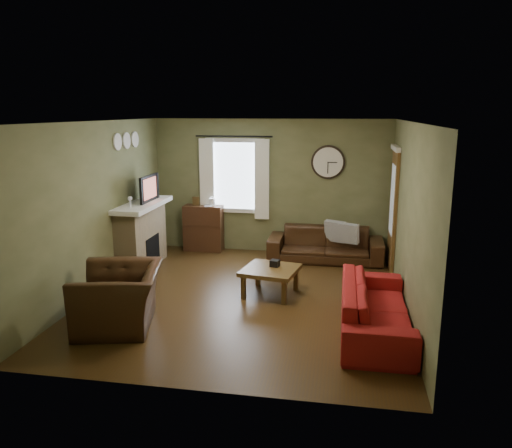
% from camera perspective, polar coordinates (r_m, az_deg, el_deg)
% --- Properties ---
extents(floor, '(4.60, 5.20, 0.00)m').
position_cam_1_polar(floor, '(7.60, -1.28, -8.38)').
color(floor, '#3C2811').
rests_on(floor, ground).
extents(ceiling, '(4.60, 5.20, 0.00)m').
position_cam_1_polar(ceiling, '(7.09, -1.39, 11.62)').
color(ceiling, white).
rests_on(ceiling, ground).
extents(wall_left, '(0.00, 5.20, 2.60)m').
position_cam_1_polar(wall_left, '(8.00, -17.71, 1.78)').
color(wall_left, '#646941').
rests_on(wall_left, ground).
extents(wall_right, '(0.00, 5.20, 2.60)m').
position_cam_1_polar(wall_right, '(7.15, 17.05, 0.57)').
color(wall_right, '#646941').
rests_on(wall_right, ground).
extents(wall_back, '(4.60, 0.00, 2.60)m').
position_cam_1_polar(wall_back, '(9.76, 1.67, 4.29)').
color(wall_back, '#646941').
rests_on(wall_back, ground).
extents(wall_front, '(4.60, 0.00, 2.60)m').
position_cam_1_polar(wall_front, '(4.79, -7.45, -4.91)').
color(wall_front, '#646941').
rests_on(wall_front, ground).
extents(fireplace, '(0.40, 1.40, 1.10)m').
position_cam_1_polar(fireplace, '(9.09, -12.95, -1.50)').
color(fireplace, tan).
rests_on(fireplace, floor).
extents(firebox, '(0.04, 0.60, 0.55)m').
position_cam_1_polar(firebox, '(9.08, -11.77, -3.09)').
color(firebox, black).
rests_on(firebox, fireplace).
extents(mantel, '(0.58, 1.60, 0.08)m').
position_cam_1_polar(mantel, '(8.95, -12.96, 2.15)').
color(mantel, white).
rests_on(mantel, fireplace).
extents(tv, '(0.08, 0.60, 0.35)m').
position_cam_1_polar(tv, '(9.05, -12.55, 3.66)').
color(tv, black).
rests_on(tv, mantel).
extents(tv_screen, '(0.02, 0.62, 0.36)m').
position_cam_1_polar(tv_screen, '(9.01, -12.09, 4.00)').
color(tv_screen, '#994C3F').
rests_on(tv_screen, mantel).
extents(medallion_left, '(0.28, 0.28, 0.03)m').
position_cam_1_polar(medallion_left, '(8.59, -15.55, 9.04)').
color(medallion_left, white).
rests_on(medallion_left, wall_left).
extents(medallion_mid, '(0.28, 0.28, 0.03)m').
position_cam_1_polar(medallion_mid, '(8.91, -14.58, 9.22)').
color(medallion_mid, white).
rests_on(medallion_mid, wall_left).
extents(medallion_right, '(0.28, 0.28, 0.03)m').
position_cam_1_polar(medallion_right, '(9.23, -13.68, 9.38)').
color(medallion_right, white).
rests_on(medallion_right, wall_left).
extents(window_pane, '(1.00, 0.02, 1.30)m').
position_cam_1_polar(window_pane, '(9.83, -2.40, 5.53)').
color(window_pane, silver).
rests_on(window_pane, wall_back).
extents(curtain_rod, '(0.03, 0.03, 1.50)m').
position_cam_1_polar(curtain_rod, '(9.67, -2.57, 9.98)').
color(curtain_rod, black).
rests_on(curtain_rod, wall_back).
extents(curtain_left, '(0.28, 0.04, 1.55)m').
position_cam_1_polar(curtain_left, '(9.88, -5.65, 5.22)').
color(curtain_left, white).
rests_on(curtain_left, wall_back).
extents(curtain_right, '(0.28, 0.04, 1.55)m').
position_cam_1_polar(curtain_right, '(9.64, 0.69, 5.09)').
color(curtain_right, white).
rests_on(curtain_right, wall_back).
extents(wall_clock, '(0.64, 0.06, 0.64)m').
position_cam_1_polar(wall_clock, '(9.55, 8.24, 7.00)').
color(wall_clock, white).
rests_on(wall_clock, wall_back).
extents(door, '(0.05, 0.90, 2.10)m').
position_cam_1_polar(door, '(9.00, 15.39, 1.49)').
color(door, brown).
rests_on(door, floor).
extents(bookshelf, '(0.77, 0.33, 0.91)m').
position_cam_1_polar(bookshelf, '(10.02, -6.01, -0.46)').
color(bookshelf, '#3C2214').
rests_on(bookshelf, floor).
extents(book, '(0.19, 0.23, 0.02)m').
position_cam_1_polar(book, '(9.83, -5.92, 2.28)').
color(book, '#503A1B').
rests_on(book, bookshelf).
extents(sofa_brown, '(2.11, 0.82, 0.62)m').
position_cam_1_polar(sofa_brown, '(9.41, 7.92, -2.33)').
color(sofa_brown, black).
rests_on(sofa_brown, floor).
extents(pillow_left, '(0.38, 0.24, 0.37)m').
position_cam_1_polar(pillow_left, '(9.30, 10.54, -1.06)').
color(pillow_left, '#96999C').
rests_on(pillow_left, sofa_brown).
extents(pillow_right, '(0.41, 0.27, 0.39)m').
position_cam_1_polar(pillow_right, '(9.42, 9.05, -0.82)').
color(pillow_right, '#96999C').
rests_on(pillow_right, sofa_brown).
extents(sofa_red, '(0.84, 2.15, 0.63)m').
position_cam_1_polar(sofa_red, '(6.58, 13.49, -9.26)').
color(sofa_red, maroon).
rests_on(sofa_red, floor).
extents(armchair, '(1.29, 1.40, 0.77)m').
position_cam_1_polar(armchair, '(6.77, -15.37, -8.10)').
color(armchair, black).
rests_on(armchair, floor).
extents(coffee_table, '(0.92, 0.92, 0.42)m').
position_cam_1_polar(coffee_table, '(7.64, 1.66, -6.57)').
color(coffee_table, '#503A1B').
rests_on(coffee_table, floor).
extents(tissue_box, '(0.16, 0.16, 0.10)m').
position_cam_1_polar(tissue_box, '(7.67, 2.17, -5.02)').
color(tissue_box, black).
rests_on(tissue_box, coffee_table).
extents(wine_glass_a, '(0.07, 0.07, 0.19)m').
position_cam_1_polar(wine_glass_a, '(8.46, -14.23, 2.40)').
color(wine_glass_a, white).
rests_on(wine_glass_a, mantel).
extents(wine_glass_b, '(0.07, 0.07, 0.19)m').
position_cam_1_polar(wine_glass_b, '(8.49, -14.14, 2.43)').
color(wine_glass_b, white).
rests_on(wine_glass_b, mantel).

